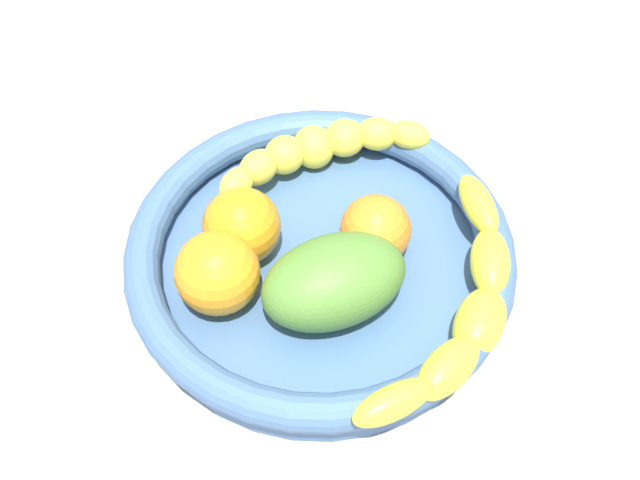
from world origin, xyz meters
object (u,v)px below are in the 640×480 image
(fruit_bowl, at_px, (320,260))
(banana_draped_left, at_px, (465,311))
(banana_draped_right, at_px, (317,150))
(orange_mid_left, at_px, (242,226))
(orange_front, at_px, (217,273))
(mango_green, at_px, (330,282))
(orange_mid_right, at_px, (377,233))

(fruit_bowl, relative_size, banana_draped_left, 1.55)
(banana_draped_right, height_order, orange_mid_left, orange_mid_left)
(orange_front, bearing_deg, banana_draped_right, -43.26)
(fruit_bowl, xyz_separation_m, mango_green, (-0.04, 0.00, 0.03))
(mango_green, bearing_deg, banana_draped_right, -10.50)
(orange_front, distance_m, mango_green, 0.09)
(orange_mid_left, xyz_separation_m, mango_green, (-0.07, -0.05, 0.00))
(fruit_bowl, bearing_deg, banana_draped_right, -13.07)
(banana_draped_right, relative_size, orange_mid_left, 3.16)
(fruit_bowl, distance_m, orange_mid_left, 0.07)
(mango_green, bearing_deg, fruit_bowl, -4.28)
(banana_draped_right, bearing_deg, fruit_bowl, 166.93)
(banana_draped_left, relative_size, banana_draped_right, 1.02)
(orange_front, bearing_deg, fruit_bowl, -80.88)
(banana_draped_left, xyz_separation_m, orange_front, (0.07, 0.17, 0.01))
(banana_draped_right, distance_m, orange_mid_right, 0.10)
(banana_draped_left, xyz_separation_m, orange_mid_left, (0.12, 0.14, 0.00))
(banana_draped_left, relative_size, orange_front, 3.07)
(fruit_bowl, relative_size, mango_green, 2.73)
(banana_draped_left, bearing_deg, orange_front, 66.38)
(fruit_bowl, xyz_separation_m, banana_draped_left, (-0.09, -0.09, 0.02))
(fruit_bowl, relative_size, banana_draped_right, 1.57)
(fruit_bowl, bearing_deg, orange_mid_left, 63.95)
(banana_draped_left, bearing_deg, orange_mid_left, 51.27)
(fruit_bowl, xyz_separation_m, orange_mid_right, (-0.00, -0.05, 0.02))
(banana_draped_left, distance_m, orange_mid_right, 0.10)
(banana_draped_right, bearing_deg, orange_mid_left, 132.09)
(orange_front, distance_m, orange_mid_left, 0.05)
(banana_draped_right, bearing_deg, banana_draped_left, -161.00)
(banana_draped_right, xyz_separation_m, orange_front, (-0.11, 0.11, 0.01))
(fruit_bowl, xyz_separation_m, orange_mid_left, (0.03, 0.06, 0.03))
(orange_front, bearing_deg, mango_green, -109.80)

